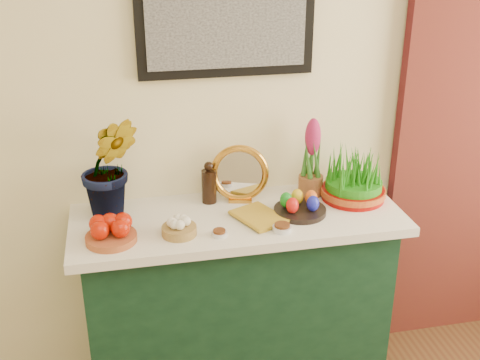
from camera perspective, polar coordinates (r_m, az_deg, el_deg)
The scene contains 13 objects.
sideboard at distance 2.80m, azimuth -0.22°, elevation -11.77°, with size 1.30×0.45×0.85m, color #143922.
tablecloth at distance 2.56m, azimuth -0.23°, elevation -3.65°, with size 1.40×0.55×0.04m, color silver.
hyacinth_green at distance 2.49m, azimuth -12.37°, elevation 2.72°, with size 0.29×0.25×0.58m, color #327324.
apple_bowl at distance 2.38m, azimuth -12.17°, elevation -4.82°, with size 0.23×0.23×0.10m.
garlic_basket at distance 2.39m, azimuth -5.80°, elevation -4.50°, with size 0.17×0.17×0.08m.
vinegar_cruet at distance 2.63m, azimuth -2.96°, elevation -0.42°, with size 0.07×0.07×0.19m.
mirror at distance 2.63m, azimuth -0.03°, elevation 0.56°, with size 0.26×0.11×0.26m.
book at distance 2.46m, azimuth 0.29°, elevation -3.97°, with size 0.15×0.21×0.03m, color #BA9223.
spice_dish_left at distance 2.38m, azimuth -1.97°, elevation -5.05°, with size 0.06×0.06×0.03m.
spice_dish_right at distance 2.42m, azimuth 4.01°, elevation -4.53°, with size 0.08×0.08×0.03m.
egg_plate at distance 2.56m, azimuth 5.70°, elevation -2.46°, with size 0.27×0.27×0.09m.
hyacinth_pink at distance 2.69m, azimuth 6.80°, elevation 1.80°, with size 0.11×0.11×0.36m.
wheatgrass_sabzeh at distance 2.70m, azimuth 10.78°, elevation 0.26°, with size 0.29×0.29×0.24m.
Camera 1 is at (-0.45, -0.22, 2.05)m, focal length 45.00 mm.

